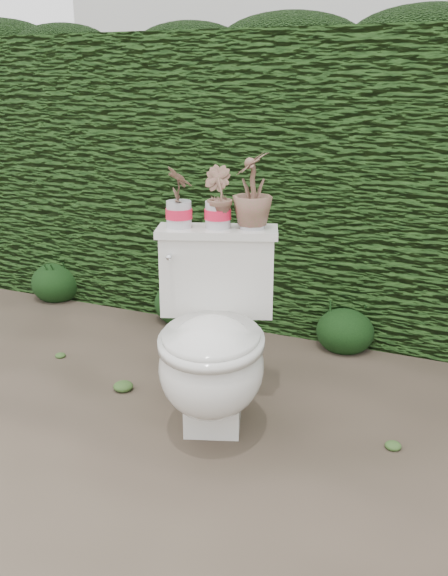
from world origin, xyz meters
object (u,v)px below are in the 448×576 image
at_px(toilet, 213,345).
at_px(potted_plant_right, 252,193).
at_px(potted_plant_left, 179,199).
at_px(potted_plant_center, 218,199).

relative_size(toilet, potted_plant_right, 2.68).
relative_size(potted_plant_left, potted_plant_right, 0.80).
bearing_deg(potted_plant_right, toilet, -28.61).
relative_size(toilet, potted_plant_left, 3.34).
bearing_deg(toilet, potted_plant_right, 59.09).
relative_size(potted_plant_center, potted_plant_right, 0.81).
bearing_deg(potted_plant_right, potted_plant_left, -87.69).
relative_size(toilet, potted_plant_center, 3.33).
xyz_separation_m(toilet, potted_plant_right, (0.05, 0.27, 0.57)).
height_order(toilet, potted_plant_center, potted_plant_center).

